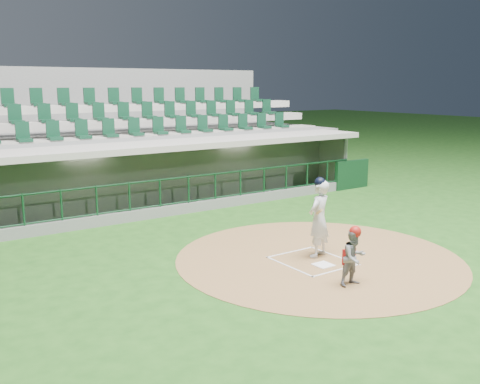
% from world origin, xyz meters
% --- Properties ---
extents(ground, '(120.00, 120.00, 0.00)m').
position_xyz_m(ground, '(0.00, 0.00, 0.00)').
color(ground, '#1C4A15').
rests_on(ground, ground).
extents(dirt_circle, '(7.20, 7.20, 0.01)m').
position_xyz_m(dirt_circle, '(0.30, -0.20, 0.01)').
color(dirt_circle, brown).
rests_on(dirt_circle, ground).
extents(home_plate, '(0.43, 0.43, 0.02)m').
position_xyz_m(home_plate, '(0.00, -0.70, 0.02)').
color(home_plate, white).
rests_on(home_plate, dirt_circle).
extents(batter_box_chalk, '(1.55, 1.80, 0.01)m').
position_xyz_m(batter_box_chalk, '(0.00, -0.30, 0.02)').
color(batter_box_chalk, silver).
rests_on(batter_box_chalk, ground).
extents(dugout_structure, '(16.40, 3.70, 3.00)m').
position_xyz_m(dugout_structure, '(0.01, 7.81, 0.97)').
color(dugout_structure, slate).
rests_on(dugout_structure, ground).
extents(seating_deck, '(17.00, 6.72, 5.15)m').
position_xyz_m(seating_deck, '(0.00, 10.91, 1.42)').
color(seating_deck, slate).
rests_on(seating_deck, ground).
extents(batter, '(0.95, 0.98, 2.05)m').
position_xyz_m(batter, '(0.37, -0.10, 1.03)').
color(batter, silver).
rests_on(batter, dirt_circle).
extents(catcher, '(0.63, 0.50, 1.33)m').
position_xyz_m(catcher, '(-0.35, -2.01, 0.66)').
color(catcher, gray).
rests_on(catcher, dirt_circle).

